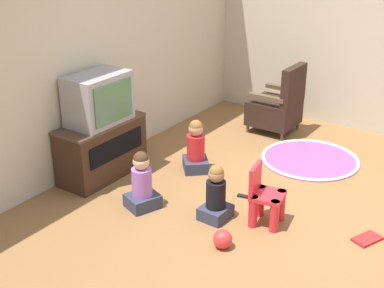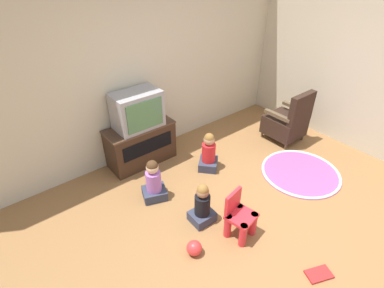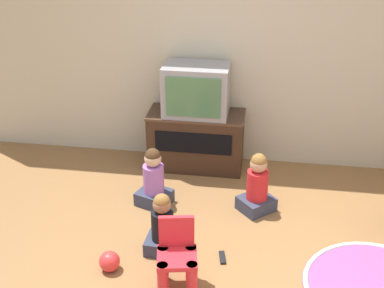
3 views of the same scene
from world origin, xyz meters
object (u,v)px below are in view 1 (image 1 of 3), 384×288
at_px(black_armchair, 278,106).
at_px(yellow_kid_chair, 265,200).
at_px(child_watching_left, 142,184).
at_px(child_watching_center, 196,149).
at_px(toy_ball, 223,239).
at_px(television, 99,99).
at_px(book, 367,239).
at_px(tv_cabinet, 102,148).
at_px(child_watching_right, 216,196).
at_px(remote_control, 245,196).

relative_size(black_armchair, yellow_kid_chair, 1.60).
xyz_separation_m(black_armchair, child_watching_left, (-2.43, 0.19, -0.09)).
relative_size(child_watching_center, toy_ball, 3.55).
height_order(television, book, television).
bearing_deg(television, black_armchair, -23.82).
xyz_separation_m(yellow_kid_chair, child_watching_left, (-0.41, 1.07, 0.02)).
distance_m(black_armchair, toy_ball, 2.69).
bearing_deg(child_watching_left, television, 89.88).
relative_size(tv_cabinet, black_armchair, 1.11).
relative_size(television, child_watching_center, 1.12).
xyz_separation_m(yellow_kid_chair, child_watching_right, (-0.19, 0.40, 0.00)).
bearing_deg(child_watching_center, yellow_kid_chair, -157.72).
relative_size(child_watching_center, child_watching_right, 1.07).
height_order(child_watching_left, child_watching_center, child_watching_center).
bearing_deg(child_watching_center, remote_control, -149.40).
relative_size(television, child_watching_right, 1.20).
relative_size(tv_cabinet, remote_control, 6.25).
bearing_deg(yellow_kid_chair, tv_cabinet, 83.16).
distance_m(child_watching_right, remote_control, 0.54).
xyz_separation_m(child_watching_left, child_watching_center, (0.94, 0.04, 0.00)).
relative_size(child_watching_left, child_watching_center, 0.99).
relative_size(black_armchair, child_watching_left, 1.54).
bearing_deg(child_watching_center, toy_ball, -179.02).
xyz_separation_m(television, child_watching_right, (-0.06, -1.43, -0.62)).
xyz_separation_m(child_watching_right, remote_control, (0.49, -0.03, -0.22)).
height_order(child_watching_center, toy_ball, child_watching_center).
bearing_deg(child_watching_center, child_watching_right, -177.46).
distance_m(television, black_armchair, 2.40).
height_order(tv_cabinet, child_watching_center, tv_cabinet).
bearing_deg(black_armchair, tv_cabinet, -23.84).
relative_size(black_armchair, book, 3.05).
distance_m(tv_cabinet, book, 2.74).
bearing_deg(child_watching_left, tv_cabinet, 90.09).
bearing_deg(child_watching_right, child_watching_left, 110.45).
xyz_separation_m(child_watching_left, remote_control, (0.71, -0.71, -0.24)).
bearing_deg(remote_control, tv_cabinet, 4.91).
height_order(yellow_kid_chair, book, yellow_kid_chair).
height_order(television, remote_control, television).
height_order(television, child_watching_left, television).
distance_m(black_armchair, remote_control, 1.83).
bearing_deg(television, toy_ball, -103.65).
distance_m(black_armchair, child_watching_right, 2.26).
bearing_deg(child_watching_left, yellow_kid_chair, -49.10).
distance_m(black_armchair, book, 2.51).
bearing_deg(toy_ball, television, 76.35).
distance_m(television, remote_control, 1.74).
bearing_deg(tv_cabinet, toy_ball, -103.58).
xyz_separation_m(yellow_kid_chair, remote_control, (0.30, 0.36, -0.22)).
xyz_separation_m(television, remote_control, (0.43, -1.47, -0.84)).
xyz_separation_m(child_watching_left, toy_ball, (-0.14, -0.97, -0.17)).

